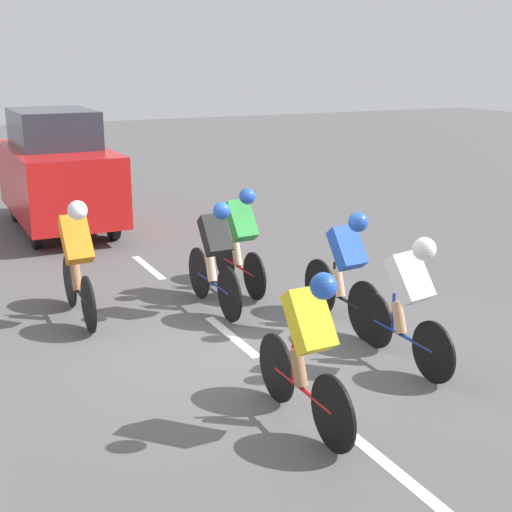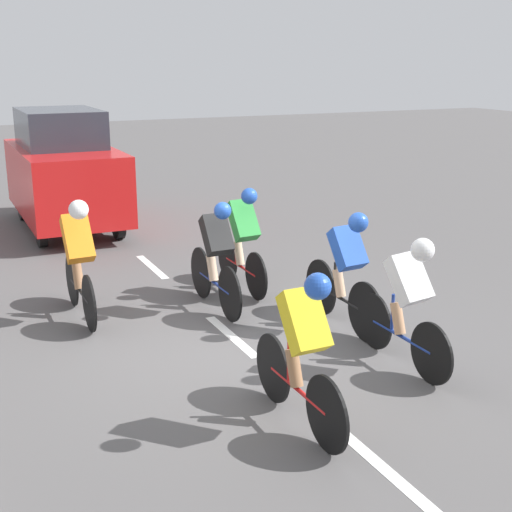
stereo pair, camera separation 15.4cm
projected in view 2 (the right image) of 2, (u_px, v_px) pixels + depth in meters
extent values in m
plane|color=#565454|center=(239.00, 343.00, 8.25)|extent=(60.00, 60.00, 0.00)
cube|color=white|center=(389.00, 473.00, 5.66)|extent=(0.12, 1.40, 0.01)
cube|color=white|center=(231.00, 336.00, 8.45)|extent=(0.12, 1.40, 0.01)
cube|color=white|center=(152.00, 267.00, 11.25)|extent=(0.12, 1.40, 0.01)
cylinder|color=black|center=(321.00, 287.00, 9.10)|extent=(0.03, 0.72, 0.72)
cylinder|color=black|center=(366.00, 312.00, 8.21)|extent=(0.03, 0.72, 0.72)
cylinder|color=black|center=(342.00, 299.00, 8.65)|extent=(0.04, 1.03, 0.04)
cylinder|color=black|center=(335.00, 279.00, 8.75)|extent=(0.04, 0.04, 0.42)
cylinder|color=yellow|center=(340.00, 290.00, 8.67)|extent=(0.07, 0.07, 0.16)
cylinder|color=#DBAD84|center=(339.00, 283.00, 8.67)|extent=(0.12, 0.23, 0.36)
cube|color=blue|center=(348.00, 248.00, 8.38)|extent=(0.34, 0.45, 0.54)
sphere|color=blue|center=(358.00, 222.00, 8.09)|extent=(0.23, 0.23, 0.23)
cylinder|color=black|center=(273.00, 368.00, 6.79)|extent=(0.03, 0.67, 0.67)
cylinder|color=black|center=(327.00, 414.00, 5.91)|extent=(0.03, 0.67, 0.67)
cylinder|color=red|center=(298.00, 390.00, 6.35)|extent=(0.04, 1.01, 0.04)
cylinder|color=red|center=(289.00, 360.00, 6.45)|extent=(0.04, 0.04, 0.42)
cylinder|color=#1999D8|center=(295.00, 377.00, 6.37)|extent=(0.07, 0.07, 0.16)
cylinder|color=#9E704C|center=(294.00, 368.00, 6.37)|extent=(0.12, 0.23, 0.36)
cube|color=yellow|center=(304.00, 321.00, 6.08)|extent=(0.33, 0.47, 0.56)
sphere|color=blue|center=(318.00, 286.00, 5.78)|extent=(0.23, 0.23, 0.23)
cylinder|color=black|center=(72.00, 280.00, 9.44)|extent=(0.03, 0.70, 0.70)
cylinder|color=black|center=(89.00, 304.00, 8.53)|extent=(0.03, 0.70, 0.70)
cylinder|color=black|center=(80.00, 291.00, 8.98)|extent=(0.04, 1.05, 0.04)
cylinder|color=black|center=(76.00, 271.00, 9.09)|extent=(0.04, 0.04, 0.42)
cylinder|color=#1999D8|center=(79.00, 282.00, 9.00)|extent=(0.07, 0.07, 0.16)
cylinder|color=#9E704C|center=(78.00, 276.00, 9.00)|extent=(0.12, 0.23, 0.36)
cube|color=orange|center=(78.00, 238.00, 8.70)|extent=(0.33, 0.50, 0.60)
sphere|color=white|center=(79.00, 210.00, 8.40)|extent=(0.23, 0.23, 0.23)
cylinder|color=black|center=(227.00, 258.00, 10.52)|extent=(0.03, 0.66, 0.66)
cylinder|color=black|center=(256.00, 276.00, 9.65)|extent=(0.03, 0.66, 0.66)
cylinder|color=red|center=(241.00, 267.00, 10.09)|extent=(0.04, 1.00, 0.04)
cylinder|color=red|center=(236.00, 250.00, 10.18)|extent=(0.04, 0.04, 0.42)
cylinder|color=yellow|center=(240.00, 259.00, 10.10)|extent=(0.07, 0.07, 0.16)
cylinder|color=beige|center=(239.00, 253.00, 10.10)|extent=(0.12, 0.23, 0.36)
cube|color=green|center=(243.00, 220.00, 9.81)|extent=(0.34, 0.48, 0.58)
sphere|color=blue|center=(249.00, 196.00, 9.51)|extent=(0.22, 0.22, 0.22)
cylinder|color=black|center=(374.00, 321.00, 8.03)|extent=(0.03, 0.65, 0.65)
cylinder|color=black|center=(431.00, 353.00, 7.15)|extent=(0.03, 0.65, 0.65)
cylinder|color=navy|center=(401.00, 336.00, 7.59)|extent=(0.04, 1.01, 0.04)
cylinder|color=navy|center=(392.00, 313.00, 7.69)|extent=(0.04, 0.04, 0.42)
cylinder|color=yellow|center=(399.00, 326.00, 7.61)|extent=(0.07, 0.07, 0.16)
cylinder|color=tan|center=(398.00, 318.00, 7.61)|extent=(0.12, 0.23, 0.36)
cube|color=white|center=(409.00, 279.00, 7.31)|extent=(0.37, 0.46, 0.56)
sphere|color=white|center=(423.00, 250.00, 7.01)|extent=(0.24, 0.24, 0.24)
cylinder|color=black|center=(201.00, 273.00, 9.74)|extent=(0.03, 0.70, 0.70)
cylinder|color=black|center=(230.00, 294.00, 8.86)|extent=(0.03, 0.70, 0.70)
cylinder|color=navy|center=(215.00, 283.00, 9.30)|extent=(0.04, 1.02, 0.04)
cylinder|color=navy|center=(209.00, 264.00, 9.40)|extent=(0.04, 0.04, 0.42)
cylinder|color=white|center=(213.00, 275.00, 9.32)|extent=(0.07, 0.07, 0.16)
cylinder|color=beige|center=(212.00, 268.00, 9.32)|extent=(0.12, 0.23, 0.36)
cube|color=black|center=(217.00, 235.00, 9.03)|extent=(0.33, 0.45, 0.53)
sphere|color=blue|center=(223.00, 211.00, 8.74)|extent=(0.22, 0.22, 0.22)
cylinder|color=black|center=(118.00, 222.00, 12.91)|extent=(0.14, 0.64, 0.64)
cylinder|color=black|center=(41.00, 229.00, 12.35)|extent=(0.14, 0.64, 0.64)
cylinder|color=black|center=(89.00, 199.00, 14.98)|extent=(0.14, 0.64, 0.64)
cylinder|color=black|center=(22.00, 204.00, 14.43)|extent=(0.14, 0.64, 0.64)
cube|color=red|center=(65.00, 180.00, 13.50)|extent=(1.70, 3.83, 1.25)
cube|color=#2D333D|center=(60.00, 128.00, 13.41)|extent=(1.39, 2.11, 0.69)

